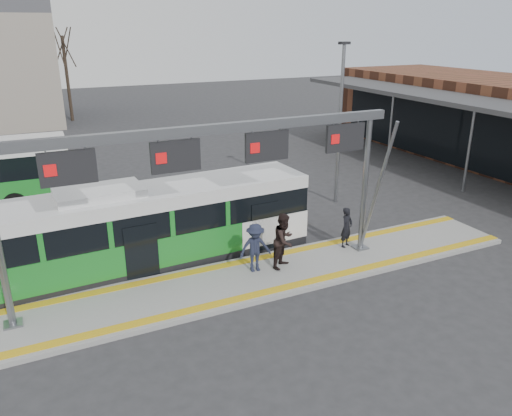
{
  "coord_description": "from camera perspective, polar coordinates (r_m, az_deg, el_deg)",
  "views": [
    {
      "loc": [
        -5.51,
        -13.58,
        8.11
      ],
      "look_at": [
        2.4,
        3.0,
        1.37
      ],
      "focal_mm": 35.0,
      "sensor_mm": 36.0,
      "label": 1
    }
  ],
  "objects": [
    {
      "name": "passenger_a",
      "position": [
        19.17,
        10.32,
        -2.18
      ],
      "size": [
        0.67,
        0.58,
        1.56
      ],
      "primitive_type": "imported",
      "rotation": [
        0.0,
        0.0,
        0.44
      ],
      "color": "black",
      "rests_on": "platform_main"
    },
    {
      "name": "lamp_east",
      "position": [
        23.66,
        9.57,
        9.79
      ],
      "size": [
        0.5,
        0.25,
        7.44
      ],
      "color": "slate",
      "rests_on": "ground"
    },
    {
      "name": "platform_main",
      "position": [
        16.71,
        -3.04,
        -8.61
      ],
      "size": [
        22.0,
        3.0,
        0.15
      ],
      "primitive_type": "cube",
      "color": "gray",
      "rests_on": "ground"
    },
    {
      "name": "gantry",
      "position": [
        15.25,
        -4.92,
        5.61
      ],
      "size": [
        13.0,
        1.68,
        5.2
      ],
      "color": "slate",
      "rests_on": "platform_main"
    },
    {
      "name": "passenger_c",
      "position": [
        16.98,
        -0.09,
        -4.56
      ],
      "size": [
        1.17,
        0.75,
        1.72
      ],
      "primitive_type": "imported",
      "rotation": [
        0.0,
        0.0,
        -0.11
      ],
      "color": "#1F2338",
      "rests_on": "platform_main"
    },
    {
      "name": "ground",
      "position": [
        16.75,
        -3.04,
        -8.84
      ],
      "size": [
        120.0,
        120.0,
        0.0
      ],
      "primitive_type": "plane",
      "color": "#2D2D30",
      "rests_on": "ground"
    },
    {
      "name": "tree_mid",
      "position": [
        48.1,
        -21.15,
        16.69
      ],
      "size": [
        1.4,
        1.4,
        8.27
      ],
      "color": "#382B21",
      "rests_on": "ground"
    },
    {
      "name": "hero_bus",
      "position": [
        18.09,
        -11.31,
        -2.0
      ],
      "size": [
        11.28,
        2.88,
        3.08
      ],
      "rotation": [
        0.0,
        0.0,
        0.04
      ],
      "color": "black",
      "rests_on": "ground"
    },
    {
      "name": "platform_second",
      "position": [
        23.07,
        -20.12,
        -1.51
      ],
      "size": [
        20.0,
        3.0,
        0.15
      ],
      "primitive_type": "cube",
      "color": "gray",
      "rests_on": "ground"
    },
    {
      "name": "tactile_second",
      "position": [
        24.12,
        -20.45,
        -0.41
      ],
      "size": [
        20.0,
        0.35,
        0.02
      ],
      "color": "gold",
      "rests_on": "platform_second"
    },
    {
      "name": "passenger_b",
      "position": [
        17.27,
        3.24,
        -3.71
      ],
      "size": [
        1.21,
        1.15,
        1.96
      ],
      "primitive_type": "imported",
      "rotation": [
        0.0,
        0.0,
        0.58
      ],
      "color": "black",
      "rests_on": "platform_main"
    },
    {
      "name": "tactile_main",
      "position": [
        16.67,
        -3.05,
        -8.36
      ],
      "size": [
        22.0,
        2.65,
        0.02
      ],
      "color": "gold",
      "rests_on": "platform_main"
    }
  ]
}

